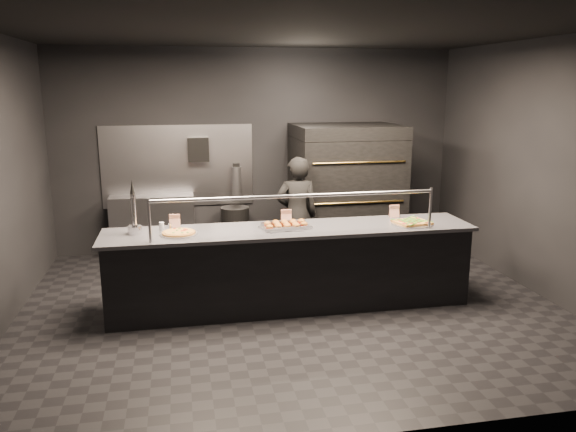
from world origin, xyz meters
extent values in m
plane|color=black|center=(0.00, 0.00, 0.00)|extent=(6.00, 6.00, 0.00)
plane|color=black|center=(0.00, 0.00, 3.00)|extent=(6.00, 6.00, 0.00)
cube|color=black|center=(0.00, 2.50, 1.50)|extent=(6.00, 0.04, 3.00)
cube|color=black|center=(0.00, -2.50, 1.50)|extent=(6.00, 0.04, 3.00)
cube|color=black|center=(3.00, 0.00, 1.50)|extent=(0.04, 5.00, 3.00)
cube|color=#99999E|center=(-1.20, 2.48, 1.30)|extent=(2.20, 0.02, 1.20)
cube|color=black|center=(0.00, 0.00, 0.44)|extent=(4.00, 0.70, 0.88)
cube|color=#343439|center=(0.00, 0.00, 0.90)|extent=(4.10, 0.78, 0.04)
cylinder|color=#99999E|center=(-1.50, -0.30, 1.15)|extent=(0.03, 0.03, 0.45)
cylinder|color=#99999E|center=(1.50, -0.30, 1.15)|extent=(0.03, 0.03, 0.45)
cylinder|color=#99999E|center=(0.00, -0.30, 1.34)|extent=(3.00, 0.04, 0.04)
cube|color=black|center=(1.20, 1.90, 0.30)|extent=(1.50, 1.15, 0.60)
cube|color=black|center=(1.20, 1.90, 0.90)|extent=(1.50, 1.20, 0.55)
cube|color=black|center=(1.20, 1.90, 1.45)|extent=(1.50, 1.20, 0.55)
cube|color=black|center=(1.20, 1.90, 1.82)|extent=(1.50, 1.20, 0.18)
cylinder|color=gold|center=(1.20, 1.28, 0.90)|extent=(1.30, 0.02, 0.02)
cylinder|color=gold|center=(1.20, 1.28, 1.45)|extent=(1.30, 0.02, 0.02)
cube|color=#99999E|center=(-1.60, 2.32, 0.45)|extent=(1.20, 0.35, 0.90)
cube|color=black|center=(-0.90, 2.39, 1.55)|extent=(0.30, 0.20, 0.35)
cylinder|color=#B2B2B7|center=(-0.35, 2.40, 1.05)|extent=(0.14, 0.14, 0.45)
cube|color=black|center=(-0.35, 2.40, 1.30)|extent=(0.10, 0.06, 0.06)
cylinder|color=silver|center=(-1.68, 0.08, 0.96)|extent=(0.15, 0.15, 0.09)
cylinder|color=silver|center=(-1.68, 0.08, 1.16)|extent=(0.05, 0.05, 0.39)
cylinder|color=silver|center=(-1.68, -0.01, 1.33)|extent=(0.02, 0.11, 0.02)
cone|color=black|center=(-1.68, 0.08, 1.43)|extent=(0.05, 0.05, 0.15)
cylinder|color=silver|center=(-1.22, -0.03, 0.93)|extent=(0.40, 0.40, 0.01)
cylinder|color=#AF7A38|center=(-1.22, -0.03, 0.94)|extent=(0.35, 0.35, 0.02)
cylinder|color=gold|center=(-1.22, -0.03, 0.95)|extent=(0.30, 0.30, 0.01)
cube|color=silver|center=(-0.10, 0.01, 0.93)|extent=(0.50, 0.43, 0.02)
ellipsoid|color=#9C5721|center=(-0.25, -0.07, 0.96)|extent=(0.08, 0.08, 0.05)
ellipsoid|color=#9C5721|center=(-0.25, 0.08, 0.96)|extent=(0.08, 0.08, 0.05)
ellipsoid|color=#9C5721|center=(-0.15, -0.07, 0.96)|extent=(0.08, 0.08, 0.05)
ellipsoid|color=#9C5721|center=(-0.15, 0.08, 0.96)|extent=(0.08, 0.08, 0.05)
ellipsoid|color=#9C5721|center=(-0.05, -0.07, 0.96)|extent=(0.08, 0.08, 0.05)
ellipsoid|color=#9C5721|center=(-0.05, 0.08, 0.96)|extent=(0.08, 0.08, 0.05)
ellipsoid|color=#9C5721|center=(0.05, -0.07, 0.96)|extent=(0.08, 0.08, 0.05)
ellipsoid|color=#9C5721|center=(0.05, 0.08, 0.96)|extent=(0.08, 0.08, 0.05)
cube|color=silver|center=(0.00, 0.06, 0.93)|extent=(0.47, 0.38, 0.02)
ellipsoid|color=#9C5721|center=(-0.15, -0.01, 0.96)|extent=(0.08, 0.08, 0.05)
ellipsoid|color=#9C5721|center=(-0.15, 0.13, 0.96)|extent=(0.08, 0.08, 0.05)
ellipsoid|color=#9C5721|center=(-0.05, -0.01, 0.96)|extent=(0.08, 0.08, 0.05)
ellipsoid|color=#9C5721|center=(-0.05, 0.13, 0.96)|extent=(0.08, 0.08, 0.05)
ellipsoid|color=#9C5721|center=(0.05, -0.01, 0.96)|extent=(0.08, 0.08, 0.05)
ellipsoid|color=#9C5721|center=(0.05, 0.13, 0.96)|extent=(0.08, 0.08, 0.05)
ellipsoid|color=#9C5721|center=(0.15, -0.01, 0.96)|extent=(0.08, 0.08, 0.05)
ellipsoid|color=#9C5721|center=(0.15, 0.13, 0.96)|extent=(0.08, 0.08, 0.05)
cylinder|color=silver|center=(1.39, -0.09, 0.93)|extent=(0.46, 0.46, 0.01)
cube|color=#AF7A38|center=(1.39, -0.09, 0.94)|extent=(0.42, 0.39, 0.02)
cube|color=gold|center=(1.39, -0.09, 0.95)|extent=(0.40, 0.37, 0.01)
cube|color=#479A30|center=(1.39, -0.09, 0.96)|extent=(0.37, 0.34, 0.01)
cylinder|color=silver|center=(-1.40, 0.17, 0.97)|extent=(0.05, 0.05, 0.09)
cylinder|color=silver|center=(-1.31, 0.17, 0.96)|extent=(0.04, 0.04, 0.07)
cube|color=white|center=(-1.26, 0.28, 1.00)|extent=(0.12, 0.04, 0.15)
cube|color=white|center=(0.00, 0.28, 1.00)|extent=(0.12, 0.04, 0.15)
cube|color=white|center=(1.32, 0.28, 1.00)|extent=(0.12, 0.04, 0.15)
cylinder|color=black|center=(-0.40, 2.22, 0.35)|extent=(0.42, 0.42, 0.70)
imported|color=black|center=(0.32, 1.22, 0.78)|extent=(0.58, 0.39, 1.56)
camera|label=1|loc=(-1.18, -5.89, 2.46)|focal=35.00mm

